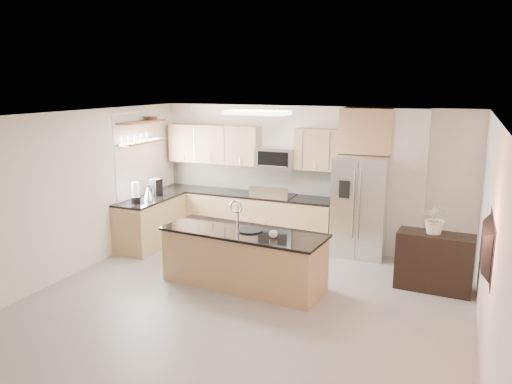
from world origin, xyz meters
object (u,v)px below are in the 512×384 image
at_px(refrigerator, 361,206).
at_px(blender, 136,194).
at_px(range, 274,218).
at_px(credenza, 434,262).
at_px(coffee_maker, 156,187).
at_px(island, 244,258).
at_px(microwave, 276,158).
at_px(cup, 273,234).
at_px(television, 482,246).
at_px(bowl, 151,117).
at_px(platter, 250,230).
at_px(kettle, 148,193).
at_px(flower_vase, 437,210).

xyz_separation_m(refrigerator, blender, (-3.73, -1.44, 0.19)).
relative_size(range, refrigerator, 0.64).
relative_size(credenza, coffee_maker, 3.47).
distance_m(refrigerator, coffee_maker, 3.84).
relative_size(island, credenza, 2.35).
height_order(microwave, cup, microwave).
distance_m(blender, television, 5.83).
distance_m(credenza, bowl, 5.62).
xyz_separation_m(refrigerator, television, (1.85, -3.07, 0.46)).
bearing_deg(cup, microwave, 109.49).
distance_m(range, blender, 2.62).
bearing_deg(bowl, refrigerator, 8.85).
bearing_deg(cup, television, -17.74).
distance_m(microwave, cup, 2.64).
bearing_deg(platter, coffee_maker, 152.93).
distance_m(island, credenza, 2.83).
bearing_deg(island, cup, -10.62).
bearing_deg(kettle, range, 29.83).
bearing_deg(bowl, platter, -28.40).
xyz_separation_m(coffee_maker, flower_vase, (5.07, -0.39, 0.15)).
relative_size(microwave, flower_vase, 1.08).
bearing_deg(television, blender, 73.65).
bearing_deg(refrigerator, range, 178.40).
height_order(island, platter, island).
bearing_deg(microwave, coffee_maker, -155.89).
bearing_deg(coffee_maker, island, -28.54).
relative_size(cup, flower_vase, 0.17).
height_order(credenza, kettle, kettle).
relative_size(microwave, refrigerator, 0.43).
xyz_separation_m(island, platter, (0.10, 0.03, 0.44)).
relative_size(refrigerator, coffee_maker, 5.71).
relative_size(range, television, 1.06).
xyz_separation_m(blender, flower_vase, (5.05, 0.28, 0.13)).
height_order(platter, television, television).
xyz_separation_m(refrigerator, island, (-1.34, -2.08, -0.46)).
distance_m(island, kettle, 2.60).
relative_size(refrigerator, platter, 4.72).
xyz_separation_m(microwave, bowl, (-2.25, -0.78, 0.75)).
height_order(refrigerator, cup, refrigerator).
bearing_deg(microwave, platter, -79.50).
bearing_deg(bowl, cup, -27.52).
height_order(range, platter, range).
bearing_deg(bowl, credenza, -5.88).
relative_size(credenza, cup, 8.93).
xyz_separation_m(microwave, cup, (0.85, -2.39, -0.72)).
height_order(kettle, bowl, bowl).
bearing_deg(platter, range, 101.11).
relative_size(refrigerator, television, 1.65).
height_order(refrigerator, coffee_maker, refrigerator).
distance_m(credenza, coffee_maker, 5.14).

